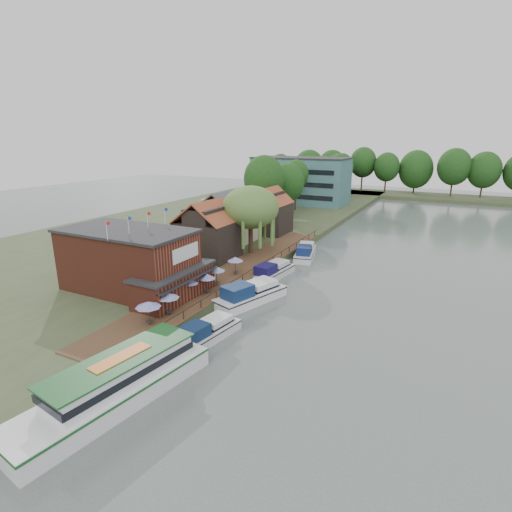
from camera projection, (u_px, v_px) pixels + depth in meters
The scene contains 28 objects.
ground at pixel (255, 320), 41.48m from camera, with size 260.00×260.00×0.00m, color #4E5B58.
land_bank at pixel (205, 225), 84.31m from camera, with size 50.00×140.00×1.00m, color #384728.
quay_deck at pixel (236, 272), 53.21m from camera, with size 6.00×50.00×0.10m, color #47301E.
quay_rail at pixel (256, 271), 52.33m from camera, with size 0.20×49.00×1.00m, color black, non-canonical shape.
pub at pixel (142, 262), 45.42m from camera, with size 20.00×11.00×7.30m, color maroon, non-canonical shape.
hotel_block at pixel (301, 180), 108.80m from camera, with size 25.40×12.40×12.30m, color #38666B, non-canonical shape.
cottage_a at pixel (208, 230), 58.49m from camera, with size 8.60×7.60×8.50m, color black, non-canonical shape.
cottage_b at pixel (226, 217), 68.33m from camera, with size 9.60×8.60×8.50m, color beige, non-canonical shape.
cottage_c at pixel (269, 210), 74.27m from camera, with size 7.60×7.60×8.50m, color black, non-canonical shape.
willow at pixel (251, 220), 60.52m from camera, with size 8.60×8.60×10.43m, color #476B2D, non-canonical shape.
umbrella_0 at pixel (149, 313), 37.71m from camera, with size 2.45×2.45×2.38m, color #1B1C97, non-canonical shape.
umbrella_1 at pixel (169, 304), 39.84m from camera, with size 2.24×2.24×2.38m, color navy, non-canonical shape.
umbrella_2 at pixel (190, 289), 43.81m from camera, with size 1.99×1.99×2.38m, color navy, non-canonical shape.
umbrella_3 at pixel (207, 284), 45.35m from camera, with size 2.03×2.03×2.38m, color navy, non-canonical shape.
umbrella_4 at pixel (217, 276), 47.88m from camera, with size 2.12×2.12×2.38m, color #1A4693, non-canonical shape.
umbrella_5 at pixel (235, 266), 51.72m from camera, with size 2.10×2.10×2.38m, color #1F1B99, non-canonical shape.
cruiser_0 at pixel (207, 330), 37.14m from camera, with size 2.88×8.91×2.12m, color silver, non-canonical shape.
cruiser_1 at pixel (251, 292), 45.70m from camera, with size 3.41×10.55×2.58m, color white, non-canonical shape.
cruiser_2 at pixel (272, 270), 53.91m from camera, with size 3.02×9.36×2.25m, color silver, non-canonical shape.
cruiser_3 at pixel (305, 250), 63.05m from camera, with size 3.09×9.56×2.30m, color silver, non-canonical shape.
tour_boat at pixel (114, 382), 28.13m from camera, with size 4.33×15.40×3.37m, color silver, non-canonical shape.
swan at pixel (158, 372), 31.97m from camera, with size 0.44×0.44×0.44m, color white.
bank_tree_0 at pixel (264, 190), 81.46m from camera, with size 8.23×8.23×13.98m, color #143811, non-canonical shape.
bank_tree_1 at pixel (287, 190), 89.28m from camera, with size 7.57×7.57×12.03m, color #143811, non-canonical shape.
bank_tree_2 at pixel (296, 185), 97.42m from camera, with size 6.16×6.16×12.27m, color #143811, non-canonical shape.
bank_tree_3 at pixel (322, 178), 114.44m from camera, with size 7.15×7.15×12.48m, color #143811, non-canonical shape.
bank_tree_4 at pixel (341, 175), 121.07m from camera, with size 7.28×7.28×12.90m, color #143811, non-canonical shape.
bank_tree_5 at pixel (338, 174), 126.63m from camera, with size 7.59×7.59×12.57m, color #143811, non-canonical shape.
Camera 1 is at (17.37, -33.65, 18.20)m, focal length 28.00 mm.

